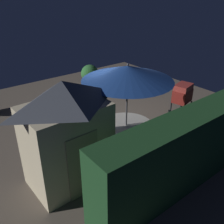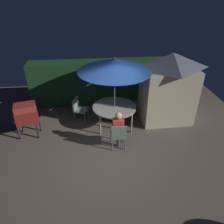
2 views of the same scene
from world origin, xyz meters
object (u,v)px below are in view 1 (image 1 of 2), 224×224
potted_plant_by_shed (90,75)px  patio_umbrella (128,73)px  garden_shed (67,134)px  chair_far_side (109,161)px  chair_near_shed (100,115)px  patio_table (126,126)px  person_in_red (101,109)px  chair_toward_hedge (168,125)px  bbq_grill (183,94)px

potted_plant_by_shed → patio_umbrella: bearing=68.2°
garden_shed → chair_far_side: 1.25m
potted_plant_by_shed → chair_near_shed: bearing=61.3°
patio_table → chair_near_shed: (-0.02, -1.33, -0.20)m
chair_near_shed → person_in_red: 0.28m
chair_toward_hedge → person_in_red: person_in_red is taller
chair_toward_hedge → person_in_red: size_ratio=0.71×
bbq_grill → chair_near_shed: 3.11m
garden_shed → chair_far_side: size_ratio=2.87×
patio_table → chair_toward_hedge: bearing=160.5°
potted_plant_by_shed → garden_shed: bearing=52.2°
garden_shed → chair_toward_hedge: bearing=175.7°
bbq_grill → chair_toward_hedge: 1.88m
patio_umbrella → chair_far_side: size_ratio=2.84×
garden_shed → potted_plant_by_shed: bearing=-127.8°
chair_toward_hedge → chair_far_side: bearing=7.0°
patio_table → bbq_grill: bearing=-173.3°
garden_shed → bbq_grill: bearing=-173.5°
patio_umbrella → bbq_grill: 3.31m
patio_table → patio_umbrella: bearing=69.4°
chair_near_shed → person_in_red: (0.00, 0.09, 0.26)m
bbq_grill → potted_plant_by_shed: bbq_grill is taller
bbq_grill → person_in_red: (2.94, -0.89, -0.06)m
chair_near_shed → chair_toward_hedge: size_ratio=1.00×
patio_table → garden_shed: bearing=6.0°
patio_table → chair_toward_hedge: 1.38m
chair_near_shed → chair_toward_hedge: same height
potted_plant_by_shed → patio_table: bearing=68.2°
patio_umbrella → chair_toward_hedge: (-1.29, 0.46, -1.77)m
patio_table → chair_toward_hedge: (-1.29, 0.46, -0.20)m
chair_far_side → person_in_red: (-1.20, -2.01, 0.26)m
garden_shed → bbq_grill: (-4.93, -0.56, -0.47)m
bbq_grill → chair_near_shed: bearing=-18.4°
chair_near_shed → chair_far_side: 2.41m
garden_shed → chair_far_side: garden_shed is taller
chair_toward_hedge → person_in_red: 2.14m
potted_plant_by_shed → person_in_red: (1.92, 3.59, 0.19)m
patio_table → person_in_red: (-0.02, -1.24, 0.07)m
garden_shed → person_in_red: bearing=-143.9°
chair_far_side → person_in_red: size_ratio=0.71×
chair_near_shed → patio_table: bearing=89.2°
patio_umbrella → person_in_red: (-0.02, -1.24, -1.51)m
patio_umbrella → bbq_grill: patio_umbrella is taller
potted_plant_by_shed → person_in_red: person_in_red is taller
bbq_grill → patio_umbrella: bearing=6.7°
garden_shed → patio_umbrella: garden_shed is taller
patio_umbrella → potted_plant_by_shed: size_ratio=2.43×
person_in_red → bbq_grill: bearing=163.1°
potted_plant_by_shed → chair_toward_hedge: bearing=83.0°
patio_umbrella → chair_toward_hedge: bearing=160.5°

